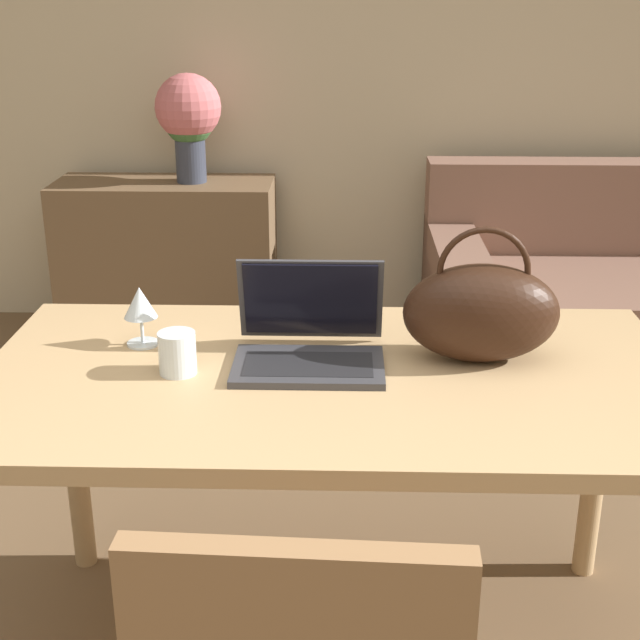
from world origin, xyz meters
The scene contains 9 objects.
wall_back centered at (0.00, 3.15, 1.35)m, with size 10.00×0.06×2.70m.
dining_table centered at (0.03, 0.72, 0.68)m, with size 1.53×0.83×0.76m.
couch centered at (1.29, 2.58, 0.28)m, with size 1.73×0.92×0.82m.
sideboard centered at (-0.76, 2.85, 0.36)m, with size 0.97×0.40×0.73m.
laptop centered at (-0.02, 0.80, 0.82)m, with size 0.33×0.28×0.22m.
drinking_glass centered at (-0.30, 0.71, 0.81)m, with size 0.08×0.08×0.09m.
wine_glass centered at (-0.41, 0.87, 0.86)m, with size 0.08×0.08×0.14m.
handbag centered at (0.35, 0.80, 0.88)m, with size 0.34×0.18×0.31m.
flower_vase centered at (-0.63, 2.85, 1.01)m, with size 0.29×0.29×0.47m.
Camera 1 is at (0.05, -1.04, 1.55)m, focal length 50.00 mm.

